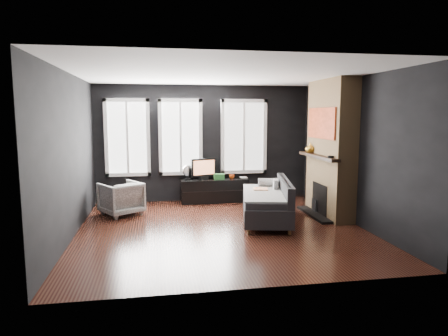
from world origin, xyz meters
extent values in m
plane|color=black|center=(0.00, 0.00, 0.00)|extent=(5.00, 5.00, 0.00)
plane|color=white|center=(0.00, 0.00, 2.70)|extent=(5.00, 5.00, 0.00)
cube|color=black|center=(0.00, 2.50, 1.35)|extent=(5.00, 0.02, 2.70)
cube|color=black|center=(-2.50, 0.00, 1.35)|extent=(0.02, 5.00, 2.70)
cube|color=black|center=(2.50, 0.00, 1.35)|extent=(0.02, 5.00, 2.70)
cube|color=gray|center=(1.20, 0.69, 0.58)|extent=(0.14, 0.33, 0.32)
imported|color=silver|center=(-1.84, 1.34, 0.37)|extent=(0.97, 0.95, 0.74)
imported|color=#F35417|center=(0.61, 2.23, 0.60)|extent=(0.14, 0.12, 0.12)
imported|color=#B8AC8F|center=(0.83, 2.30, 0.65)|extent=(0.16, 0.03, 0.22)
cube|color=#25652A|center=(0.31, 2.17, 0.60)|extent=(0.24, 0.16, 0.13)
imported|color=#C38020|center=(2.05, 1.05, 1.33)|extent=(0.23, 0.24, 0.20)
cylinder|color=black|center=(2.05, 0.05, 1.25)|extent=(0.13, 0.13, 0.04)
camera|label=1|loc=(-1.12, -6.81, 2.01)|focal=32.00mm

